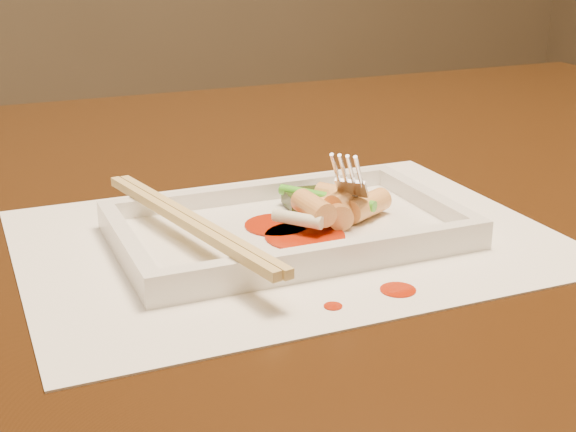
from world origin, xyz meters
name	(u,v)px	position (x,y,z in m)	size (l,w,h in m)	color
table	(304,270)	(0.00, 0.00, 0.65)	(1.40, 0.90, 0.75)	black
placemat	(288,239)	(-0.08, -0.15, 0.75)	(0.40, 0.30, 0.00)	white
sauce_splatter_a	(398,290)	(-0.05, -0.27, 0.75)	(0.02, 0.02, 0.00)	#AA1E05
sauce_splatter_b	(333,306)	(-0.10, -0.27, 0.75)	(0.01, 0.01, 0.00)	#AA1E05
plate_base	(288,233)	(-0.08, -0.15, 0.76)	(0.26, 0.16, 0.01)	white
plate_rim_far	(254,192)	(-0.08, -0.08, 0.77)	(0.26, 0.01, 0.01)	white
plate_rim_near	(330,254)	(-0.08, -0.23, 0.77)	(0.26, 0.01, 0.01)	white
plate_rim_left	(126,243)	(-0.21, -0.15, 0.77)	(0.01, 0.14, 0.01)	white
plate_rim_right	(427,199)	(0.04, -0.15, 0.77)	(0.01, 0.14, 0.01)	white
veg_piece	(308,198)	(-0.05, -0.11, 0.77)	(0.04, 0.03, 0.01)	black
scallion_white	(298,219)	(-0.08, -0.17, 0.77)	(0.01, 0.01, 0.04)	#EAEACC
scallion_green	(326,198)	(-0.04, -0.13, 0.77)	(0.01, 0.01, 0.09)	green
chopstick_a	(183,221)	(-0.16, -0.15, 0.78)	(0.01, 0.24, 0.01)	tan
chopstick_b	(194,220)	(-0.16, -0.15, 0.78)	(0.01, 0.24, 0.01)	tan
fork	(361,121)	(-0.01, -0.13, 0.83)	(0.09, 0.10, 0.14)	silver
sauce_blob_0	(277,225)	(-0.09, -0.14, 0.76)	(0.05, 0.05, 0.00)	#AA1E05
sauce_blob_1	(305,236)	(-0.08, -0.17, 0.76)	(0.06, 0.06, 0.00)	#AA1E05
rice_cake_0	(367,205)	(-0.02, -0.16, 0.77)	(0.02, 0.02, 0.04)	#FFCA77
rice_cake_1	(341,208)	(-0.04, -0.15, 0.77)	(0.02, 0.02, 0.04)	#FFCA77
rice_cake_2	(313,208)	(-0.06, -0.16, 0.78)	(0.02, 0.02, 0.04)	#FFCA77
rice_cake_3	(329,207)	(-0.04, -0.15, 0.77)	(0.02, 0.02, 0.05)	#FFCA77
rice_cake_4	(328,209)	(-0.05, -0.15, 0.77)	(0.02, 0.02, 0.04)	#FFCA77
rice_cake_5	(346,199)	(-0.03, -0.15, 0.78)	(0.02, 0.02, 0.04)	#FFCA77
rice_cake_6	(338,209)	(-0.04, -0.15, 0.77)	(0.02, 0.02, 0.04)	#FFCA77
rice_cake_7	(341,196)	(-0.02, -0.13, 0.77)	(0.02, 0.02, 0.04)	#FFCA77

